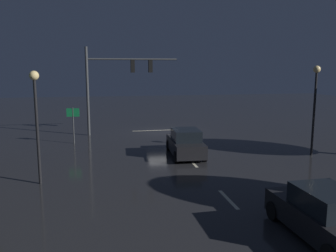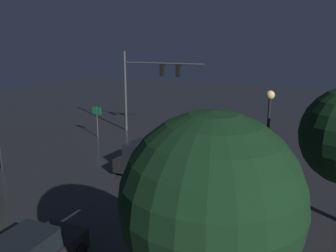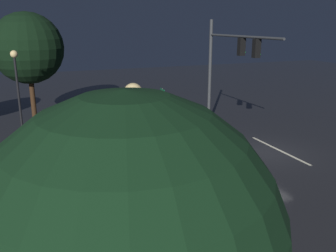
{
  "view_description": "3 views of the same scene",
  "coord_description": "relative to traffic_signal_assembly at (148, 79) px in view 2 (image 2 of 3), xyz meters",
  "views": [
    {
      "loc": [
        5.13,
        29.39,
        5.46
      ],
      "look_at": [
        0.55,
        5.33,
        1.41
      ],
      "focal_mm": 37.77,
      "sensor_mm": 36.0,
      "label": 1
    },
    {
      "loc": [
        -10.39,
        27.46,
        7.87
      ],
      "look_at": [
        -0.48,
        5.67,
        2.22
      ],
      "focal_mm": 38.04,
      "sensor_mm": 36.0,
      "label": 2
    },
    {
      "loc": [
        -15.64,
        12.07,
        6.88
      ],
      "look_at": [
        -0.38,
        5.94,
        2.23
      ],
      "focal_mm": 39.04,
      "sensor_mm": 36.0,
      "label": 3
    }
  ],
  "objects": [
    {
      "name": "route_sign",
      "position": [
        3.26,
        3.07,
        -2.88
      ],
      "size": [
        0.9,
        0.15,
        2.63
      ],
      "color": "#383A3D",
      "rests_on": "ground_plane"
    },
    {
      "name": "lane_dash_near",
      "position": [
        -3.9,
        15.75,
        -4.77
      ],
      "size": [
        0.16,
        2.2,
        0.01
      ],
      "primitive_type": "cube",
      "rotation": [
        0.0,
        0.0,
        1.57
      ],
      "color": "beige",
      "rests_on": "ground_plane"
    },
    {
      "name": "traffic_signal_assembly",
      "position": [
        0.0,
        0.0,
        0.0
      ],
      "size": [
        7.41,
        0.47,
        7.11
      ],
      "color": "#383A3D",
      "rests_on": "ground_plane"
    },
    {
      "name": "street_lamp_left_kerb",
      "position": [
        -11.71,
        9.53,
        -0.91
      ],
      "size": [
        0.44,
        0.44,
        5.59
      ],
      "color": "black",
      "rests_on": "ground_plane"
    },
    {
      "name": "stop_bar",
      "position": [
        -3.9,
        -1.19,
        -4.77
      ],
      "size": [
        5.0,
        0.16,
        0.01
      ],
      "primitive_type": "cube",
      "color": "beige",
      "rests_on": "ground_plane"
    },
    {
      "name": "ground_plane",
      "position": [
        -3.9,
        -0.25,
        -4.77
      ],
      "size": [
        80.0,
        80.0,
        0.0
      ],
      "primitive_type": "plane",
      "color": "#232326"
    },
    {
      "name": "tree_left_near",
      "position": [
        -12.07,
        19.97,
        -0.47
      ],
      "size": [
        4.27,
        4.27,
        6.45
      ],
      "color": "#382314",
      "rests_on": "ground_plane"
    },
    {
      "name": "lane_dash_mid",
      "position": [
        -3.9,
        9.75,
        -4.77
      ],
      "size": [
        0.16,
        2.2,
        0.01
      ],
      "primitive_type": "cube",
      "rotation": [
        0.0,
        0.0,
        1.57
      ],
      "color": "beige",
      "rests_on": "ground_plane"
    },
    {
      "name": "lane_dash_far",
      "position": [
        -3.9,
        3.75,
        -4.77
      ],
      "size": [
        0.16,
        2.2,
        0.01
      ],
      "primitive_type": "cube",
      "rotation": [
        0.0,
        0.0,
        1.57
      ],
      "color": "beige",
      "rests_on": "ground_plane"
    },
    {
      "name": "car_approaching",
      "position": [
        -3.87,
        8.14,
        -3.98
      ],
      "size": [
        2.07,
        4.44,
        1.7
      ],
      "color": "black",
      "rests_on": "ground_plane"
    }
  ]
}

